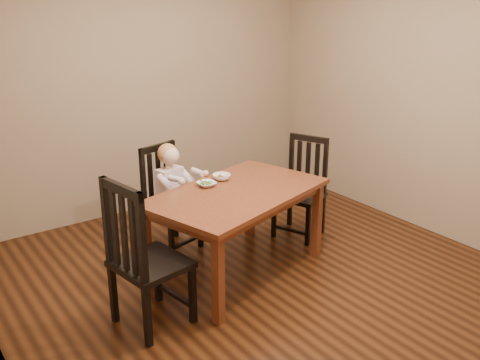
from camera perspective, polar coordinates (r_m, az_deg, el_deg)
room at (r=4.10m, az=2.10°, el=6.24°), size 4.01×4.01×2.71m
dining_table at (r=4.41m, az=-0.36°, el=-2.21°), size 1.67×1.26×0.74m
chair_child at (r=4.98m, az=-7.63°, el=-2.14°), size 0.51×0.49×0.98m
chair_left at (r=3.81m, az=-10.22°, el=-8.23°), size 0.53×0.55×1.12m
chair_right at (r=5.25m, az=6.60°, el=-0.95°), size 0.53×0.54×0.98m
toddler at (r=4.89m, az=-7.31°, el=-0.76°), size 0.40×0.46×0.54m
bowl_peas at (r=4.48m, az=-3.57°, el=-0.44°), size 0.15×0.15×0.04m
bowl_veg at (r=4.63m, az=-1.98°, el=0.32°), size 0.20×0.20×0.05m
fork at (r=4.44m, az=-3.73°, el=-0.32°), size 0.08×0.09×0.04m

